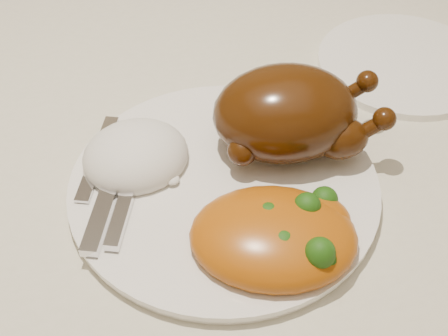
{
  "coord_description": "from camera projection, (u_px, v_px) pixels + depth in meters",
  "views": [
    {
      "loc": [
        0.04,
        -0.52,
        1.22
      ],
      "look_at": [
        0.11,
        -0.11,
        0.8
      ],
      "focal_mm": 50.0,
      "sensor_mm": 36.0,
      "label": 1
    }
  ],
  "objects": [
    {
      "name": "roast_chicken",
      "position": [
        290.0,
        113.0,
        0.61
      ],
      "size": [
        0.18,
        0.11,
        0.09
      ],
      "rotation": [
        0.0,
        0.0,
        -0.04
      ],
      "color": "#402006",
      "rests_on": "dinner_plate"
    },
    {
      "name": "cutlery",
      "position": [
        109.0,
        196.0,
        0.58
      ],
      "size": [
        0.06,
        0.18,
        0.01
      ],
      "rotation": [
        0.0,
        0.0,
        -0.28
      ],
      "color": "silver",
      "rests_on": "dinner_plate"
    },
    {
      "name": "dining_table",
      "position": [
        118.0,
        191.0,
        0.75
      ],
      "size": [
        1.6,
        0.9,
        0.76
      ],
      "color": "brown",
      "rests_on": "floor"
    },
    {
      "name": "tablecloth",
      "position": [
        111.0,
        147.0,
        0.7
      ],
      "size": [
        1.73,
        1.03,
        0.18
      ],
      "color": "beige",
      "rests_on": "dining_table"
    },
    {
      "name": "side_plate",
      "position": [
        403.0,
        63.0,
        0.75
      ],
      "size": [
        0.24,
        0.24,
        0.01
      ],
      "primitive_type": "cylinder",
      "rotation": [
        0.0,
        0.0,
        -0.21
      ],
      "color": "white",
      "rests_on": "tablecloth"
    },
    {
      "name": "dinner_plate",
      "position": [
        224.0,
        187.0,
        0.61
      ],
      "size": [
        0.34,
        0.34,
        0.01
      ],
      "primitive_type": "cylinder",
      "rotation": [
        0.0,
        0.0,
        0.16
      ],
      "color": "white",
      "rests_on": "tablecloth"
    },
    {
      "name": "rice_mound",
      "position": [
        136.0,
        156.0,
        0.61
      ],
      "size": [
        0.13,
        0.12,
        0.06
      ],
      "rotation": [
        0.0,
        0.0,
        0.24
      ],
      "color": "white",
      "rests_on": "dinner_plate"
    },
    {
      "name": "mac_and_cheese",
      "position": [
        282.0,
        235.0,
        0.54
      ],
      "size": [
        0.17,
        0.14,
        0.06
      ],
      "rotation": [
        0.0,
        0.0,
        -0.21
      ],
      "color": "#B15A0B",
      "rests_on": "dinner_plate"
    }
  ]
}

